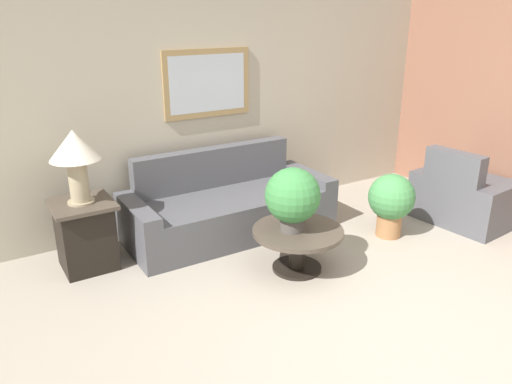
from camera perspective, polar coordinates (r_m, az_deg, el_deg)
The scene contains 10 objects.
ground_plane at distance 4.01m, azimuth 16.06°, elevation -14.99°, with size 20.00×20.00×0.00m, color gray.
wall_back at distance 5.57m, azimuth -3.99°, elevation 10.34°, with size 7.61×0.09×2.60m.
wall_right at distance 6.48m, azimuth 25.67°, elevation 9.78°, with size 0.06×4.73×2.60m.
couch_main at distance 5.30m, azimuth -3.20°, elevation -1.76°, with size 2.18×0.89×0.86m.
armchair at distance 6.09m, azimuth 23.10°, elevation -0.49°, with size 1.04×1.07×0.86m.
coffee_table at distance 4.54m, azimuth 4.78°, elevation -5.53°, with size 0.82×0.82×0.40m.
side_table at distance 4.81m, azimuth -18.90°, elevation -4.61°, with size 0.54×0.54×0.64m.
table_lamp at distance 4.56m, azimuth -20.00°, elevation 4.30°, with size 0.44×0.44×0.66m.
potted_plant_on_table at distance 4.35m, azimuth 4.21°, elevation -0.56°, with size 0.49×0.49×0.58m.
potted_plant_floor at distance 5.33m, azimuth 15.19°, elevation -0.96°, with size 0.48×0.48×0.68m.
Camera 1 is at (-2.55, -2.10, 2.26)m, focal length 35.00 mm.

